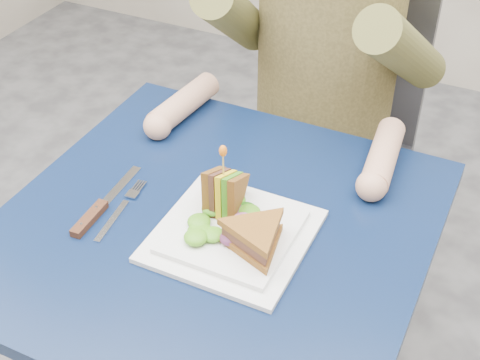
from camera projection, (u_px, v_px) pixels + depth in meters
The scene contains 12 objects.
table at pixel (215, 254), 1.25m from camera, with size 0.75×0.75×0.73m.
chair at pixel (331, 123), 1.80m from camera, with size 0.42×0.40×0.93m.
diner at pixel (329, 8), 1.49m from camera, with size 0.54×0.59×0.74m.
plate at pixel (233, 234), 1.16m from camera, with size 0.26×0.26×0.02m.
sandwich_flat at pixel (256, 237), 1.11m from camera, with size 0.17×0.17×0.05m.
sandwich_upright at pixel (224, 193), 1.18m from camera, with size 0.09×0.14×0.14m.
fork at pixel (119, 211), 1.22m from camera, with size 0.03×0.18×0.01m.
knife at pixel (96, 212), 1.21m from camera, with size 0.03×0.22×0.02m.
toothpick at pixel (223, 164), 1.14m from camera, with size 0.00×0.00×0.06m, color tan.
toothpick_frill at pixel (223, 151), 1.12m from camera, with size 0.01×0.01×0.02m, color orange.
lettuce_spill at pixel (238, 222), 1.16m from camera, with size 0.15×0.13×0.02m, color #337A14, non-canonical shape.
onion_ring at pixel (242, 224), 1.15m from camera, with size 0.04×0.04×0.01m, color #9E4C7A.
Camera 1 is at (0.43, -0.79, 1.54)m, focal length 50.00 mm.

